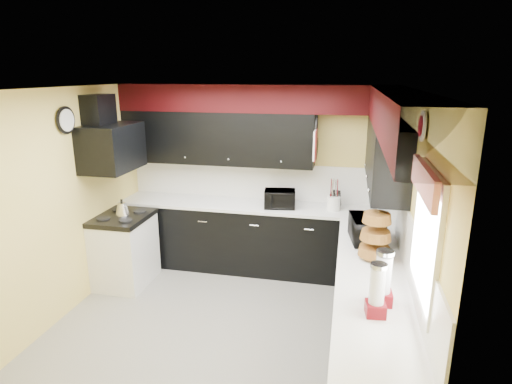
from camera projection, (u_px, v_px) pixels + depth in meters
ground at (221, 328)px, 4.59m from camera, size 3.60×3.60×0.00m
wall_back at (257, 176)px, 5.94m from camera, size 3.60×0.06×2.50m
wall_right at (408, 232)px, 3.88m from camera, size 0.06×3.60×2.50m
wall_left at (59, 207)px, 4.61m from camera, size 0.06×3.60×2.50m
ceiling at (215, 89)px, 3.91m from camera, size 3.60×3.60×0.06m
cab_back at (252, 238)px, 5.87m from camera, size 3.60×0.60×0.90m
cab_right at (369, 324)px, 3.88m from camera, size 0.60×3.00×0.90m
counter_back at (252, 205)px, 5.75m from camera, size 3.62×0.64×0.04m
counter_right at (373, 277)px, 3.75m from camera, size 0.64×3.02×0.04m
splash_back at (256, 181)px, 5.95m from camera, size 3.60×0.02×0.50m
splash_right at (407, 238)px, 3.90m from camera, size 0.02×3.60×0.50m
upper_back at (217, 138)px, 5.73m from camera, size 2.60×0.35×0.70m
upper_right at (386, 154)px, 4.61m from camera, size 0.35×1.80×0.70m
soffit_back at (254, 98)px, 5.48m from camera, size 3.60×0.36×0.35m
soffit_right at (401, 114)px, 3.46m from camera, size 0.36×3.24×0.35m
stove at (125, 252)px, 5.48m from camera, size 0.60×0.75×0.86m
cooktop at (122, 218)px, 5.36m from camera, size 0.62×0.77×0.06m
hood at (112, 147)px, 5.12m from camera, size 0.50×0.78×0.55m
hood_duct at (99, 112)px, 5.04m from camera, size 0.24×0.40×0.40m
window at (426, 237)px, 2.95m from camera, size 0.03×0.86×0.96m
valance at (424, 181)px, 2.86m from camera, size 0.04×0.88×0.20m
pan_top at (316, 126)px, 5.33m from camera, size 0.03×0.22×0.40m
pan_mid at (315, 148)px, 5.28m from camera, size 0.03×0.28×0.46m
pan_low at (316, 147)px, 5.53m from camera, size 0.03×0.24×0.42m
cut_board at (315, 145)px, 5.15m from camera, size 0.03×0.26×0.35m
baskets at (376, 235)px, 4.00m from camera, size 0.27×0.27×0.50m
clock at (66, 120)px, 4.60m from camera, size 0.03×0.30×0.30m
deco_plate at (422, 126)px, 3.29m from camera, size 0.03×0.24×0.24m
toaster_oven at (280, 199)px, 5.57m from camera, size 0.44×0.38×0.23m
microwave at (367, 229)px, 4.45m from camera, size 0.39×0.52×0.26m
utensil_crock at (333, 203)px, 5.46m from camera, size 0.17×0.17×0.18m
knife_block at (335, 200)px, 5.55m from camera, size 0.14×0.16×0.22m
kettle at (122, 209)px, 5.36m from camera, size 0.20×0.20×0.15m
dispenser_a at (383, 279)px, 3.22m from camera, size 0.16×0.16×0.42m
dispenser_b at (377, 292)px, 3.07m from camera, size 0.15×0.15×0.38m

